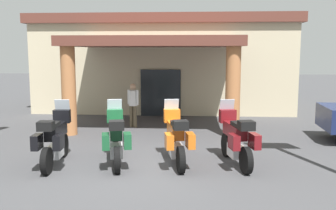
{
  "coord_description": "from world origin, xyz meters",
  "views": [
    {
      "loc": [
        1.41,
        -9.39,
        2.92
      ],
      "look_at": [
        0.64,
        2.87,
        1.2
      ],
      "focal_mm": 41.23,
      "sensor_mm": 36.0,
      "label": 1
    }
  ],
  "objects_px": {
    "motorcycle_orange": "(176,138)",
    "motorcycle_maroon": "(236,138)",
    "pedestrian": "(133,102)",
    "motel_building": "(165,62)",
    "motorcycle_black": "(55,139)",
    "motorcycle_green": "(116,138)"
  },
  "relations": [
    {
      "from": "motorcycle_orange",
      "to": "motorcycle_maroon",
      "type": "distance_m",
      "value": 1.55
    },
    {
      "from": "motorcycle_orange",
      "to": "pedestrian",
      "type": "relative_size",
      "value": 1.3
    },
    {
      "from": "motel_building",
      "to": "motorcycle_maroon",
      "type": "relative_size",
      "value": 5.78
    },
    {
      "from": "motel_building",
      "to": "pedestrian",
      "type": "height_order",
      "value": "motel_building"
    },
    {
      "from": "motorcycle_maroon",
      "to": "pedestrian",
      "type": "xyz_separation_m",
      "value": [
        -3.41,
        4.8,
        0.28
      ]
    },
    {
      "from": "pedestrian",
      "to": "motorcycle_black",
      "type": "bearing_deg",
      "value": -161.93
    },
    {
      "from": "motorcycle_maroon",
      "to": "motel_building",
      "type": "bearing_deg",
      "value": 1.91
    },
    {
      "from": "motorcycle_black",
      "to": "motel_building",
      "type": "bearing_deg",
      "value": -15.86
    },
    {
      "from": "motorcycle_black",
      "to": "pedestrian",
      "type": "bearing_deg",
      "value": -18.02
    },
    {
      "from": "motel_building",
      "to": "pedestrian",
      "type": "distance_m",
      "value": 5.56
    },
    {
      "from": "motorcycle_green",
      "to": "motorcycle_maroon",
      "type": "distance_m",
      "value": 3.1
    },
    {
      "from": "motorcycle_black",
      "to": "motorcycle_maroon",
      "type": "bearing_deg",
      "value": -90.38
    },
    {
      "from": "motel_building",
      "to": "motorcycle_green",
      "type": "bearing_deg",
      "value": -92.57
    },
    {
      "from": "motorcycle_black",
      "to": "motorcycle_green",
      "type": "relative_size",
      "value": 1.01
    },
    {
      "from": "motel_building",
      "to": "motorcycle_black",
      "type": "distance_m",
      "value": 10.78
    },
    {
      "from": "motorcycle_green",
      "to": "motorcycle_maroon",
      "type": "bearing_deg",
      "value": -100.09
    },
    {
      "from": "motorcycle_black",
      "to": "pedestrian",
      "type": "xyz_separation_m",
      "value": [
        1.24,
        5.12,
        0.28
      ]
    },
    {
      "from": "motorcycle_orange",
      "to": "pedestrian",
      "type": "height_order",
      "value": "pedestrian"
    },
    {
      "from": "motel_building",
      "to": "motorcycle_green",
      "type": "distance_m",
      "value": 10.4
    },
    {
      "from": "pedestrian",
      "to": "motorcycle_orange",
      "type": "bearing_deg",
      "value": -127.29
    },
    {
      "from": "motel_building",
      "to": "motorcycle_orange",
      "type": "xyz_separation_m",
      "value": [
        0.99,
        -10.14,
        -1.65
      ]
    },
    {
      "from": "motorcycle_black",
      "to": "motorcycle_maroon",
      "type": "xyz_separation_m",
      "value": [
        4.65,
        0.33,
        0.0
      ]
    }
  ]
}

